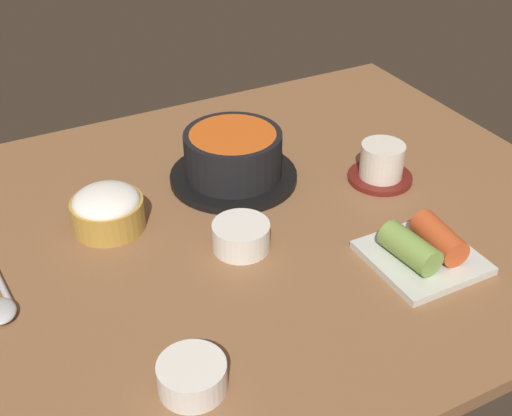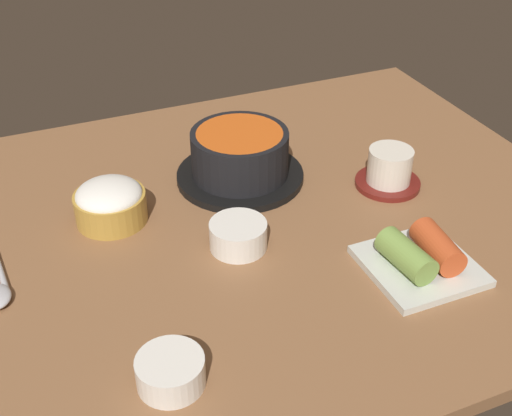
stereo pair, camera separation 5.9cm
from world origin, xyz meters
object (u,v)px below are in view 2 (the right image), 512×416
(rice_bowl, at_px, (110,202))
(tea_cup_with_saucer, at_px, (390,170))
(side_bowl_near, at_px, (170,371))
(stone_pot, at_px, (240,157))
(banchan_cup_center, at_px, (238,235))
(kimchi_plate, at_px, (421,258))

(rice_bowl, bearing_deg, tea_cup_with_saucer, -10.35)
(tea_cup_with_saucer, xyz_separation_m, side_bowl_near, (-0.41, -0.24, -0.01))
(tea_cup_with_saucer, distance_m, side_bowl_near, 0.47)
(stone_pot, bearing_deg, rice_bowl, -171.23)
(rice_bowl, distance_m, banchan_cup_center, 0.19)
(tea_cup_with_saucer, bearing_deg, stone_pot, 152.03)
(banchan_cup_center, bearing_deg, tea_cup_with_saucer, 11.12)
(tea_cup_with_saucer, bearing_deg, banchan_cup_center, -168.88)
(banchan_cup_center, distance_m, kimchi_plate, 0.23)
(stone_pot, xyz_separation_m, rice_bowl, (-0.20, -0.03, -0.01))
(tea_cup_with_saucer, height_order, side_bowl_near, tea_cup_with_saucer)
(tea_cup_with_saucer, height_order, kimchi_plate, tea_cup_with_saucer)
(rice_bowl, distance_m, tea_cup_with_saucer, 0.40)
(tea_cup_with_saucer, distance_m, kimchi_plate, 0.19)
(stone_pot, height_order, rice_bowl, stone_pot)
(rice_bowl, distance_m, side_bowl_near, 0.31)
(rice_bowl, distance_m, kimchi_plate, 0.42)
(rice_bowl, xyz_separation_m, side_bowl_near, (-0.01, -0.31, -0.01))
(stone_pot, height_order, banchan_cup_center, stone_pot)
(stone_pot, relative_size, side_bowl_near, 2.69)
(banchan_cup_center, relative_size, side_bowl_near, 1.06)
(stone_pot, height_order, kimchi_plate, stone_pot)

